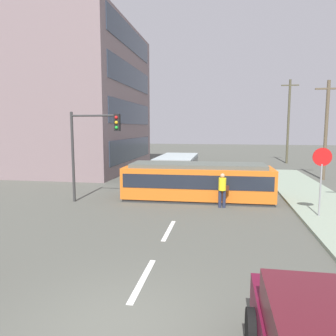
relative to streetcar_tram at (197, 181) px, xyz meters
The scene contains 13 objects.
ground_plane 1.87m from the streetcar_tram, 113.78° to the right, with size 120.00×120.00×0.00m, color #4D4F47.
lane_stripe_1 9.51m from the streetcar_tram, 93.84° to the right, with size 0.16×2.40×0.01m, color silver.
lane_stripe_2 5.57m from the streetcar_tram, 96.64° to the right, with size 0.16×2.40×0.01m, color silver.
lane_stripe_3 6.12m from the streetcar_tram, 96.03° to the left, with size 0.16×2.40×0.01m, color silver.
lane_stripe_4 12.06m from the streetcar_tram, 93.02° to the left, with size 0.16×2.40×0.01m, color silver.
corner_building 18.79m from the streetcar_tram, 141.66° to the left, with size 14.70×14.30×12.80m.
streetcar_tram is the anchor object (origin of this frame).
city_bus 5.80m from the streetcar_tram, 108.94° to the left, with size 2.56×5.89×1.85m.
pedestrian_crossing 2.06m from the streetcar_tram, 50.00° to the right, with size 0.50×0.36×1.67m.
stop_sign 6.20m from the streetcar_tram, 28.22° to the right, with size 0.76×0.07×2.88m.
traffic_light_mast 5.92m from the streetcar_tram, 163.49° to the right, with size 2.63×0.33×4.64m.
utility_pole_mid 12.20m from the streetcar_tram, 43.11° to the left, with size 1.80×0.24×7.21m.
utility_pole_far 21.21m from the streetcar_tram, 67.09° to the left, with size 1.80×0.24×8.86m.
Camera 1 is at (1.94, -5.52, 3.84)m, focal length 34.31 mm.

